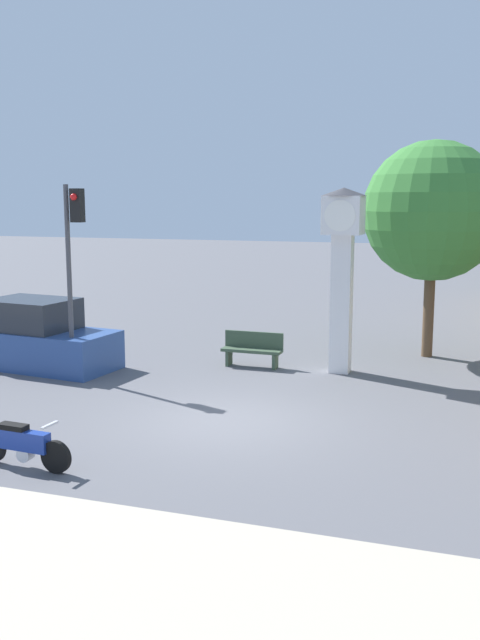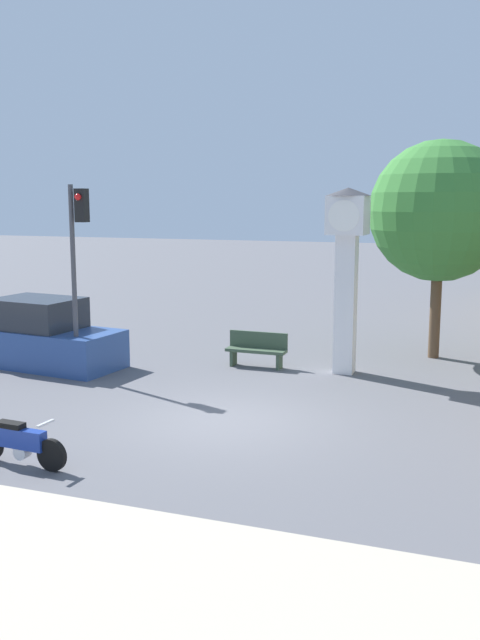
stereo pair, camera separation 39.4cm
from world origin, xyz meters
The scene contains 7 objects.
ground_plane centered at (0.00, 0.00, 0.00)m, with size 120.00×120.00×0.00m, color #56565B.
motorcycle centered at (-2.32, -3.39, 0.39)m, with size 1.84×0.40×0.81m.
clock_tower centered at (1.39, 4.83, 3.08)m, with size 1.14×1.14×4.66m.
traffic_light centered at (-4.70, 2.21, 3.23)m, with size 0.50×0.35×4.73m.
street_tree centered at (3.36, 7.45, 4.05)m, with size 3.82×3.82×5.97m.
bench centered at (-0.91, 4.67, 0.49)m, with size 1.60×0.44×0.92m.
parked_car centered at (-6.31, 2.85, 0.75)m, with size 4.37×2.23×1.80m.
Camera 1 is at (4.64, -12.86, 4.37)m, focal length 40.00 mm.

